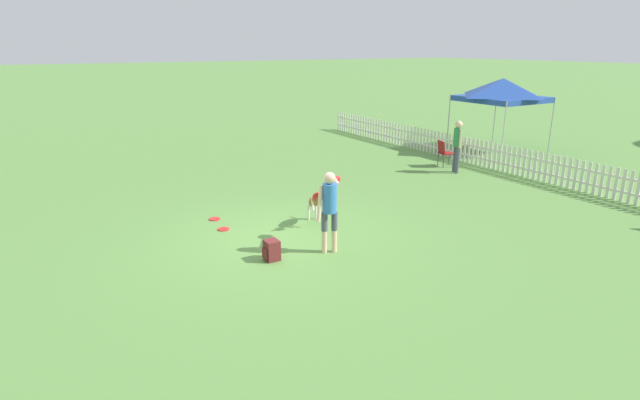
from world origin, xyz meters
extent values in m
plane|color=#5B8C42|center=(0.00, 0.00, 0.00)|extent=(240.00, 240.00, 0.00)
cylinder|color=beige|center=(1.05, 0.43, 0.23)|extent=(0.11, 0.11, 0.46)
cylinder|color=#474C5B|center=(1.05, 0.43, 0.65)|extent=(0.12, 0.12, 0.38)
cylinder|color=beige|center=(1.12, 0.62, 0.23)|extent=(0.11, 0.11, 0.46)
cylinder|color=#474C5B|center=(1.12, 0.62, 0.65)|extent=(0.12, 0.12, 0.38)
cylinder|color=#3372BF|center=(1.08, 0.53, 1.12)|extent=(0.36, 0.36, 0.58)
sphere|color=beige|center=(1.08, 0.53, 1.53)|extent=(0.23, 0.23, 0.23)
cylinder|color=beige|center=(1.06, 0.31, 1.04)|extent=(0.18, 0.21, 0.70)
cylinder|color=beige|center=(0.83, 0.84, 1.35)|extent=(0.66, 0.38, 0.14)
cylinder|color=red|center=(0.52, 0.99, 1.29)|extent=(0.25, 0.25, 0.02)
cylinder|color=red|center=(0.52, 0.99, 1.32)|extent=(0.25, 0.25, 0.02)
cylinder|color=red|center=(0.52, 0.99, 1.35)|extent=(0.25, 0.25, 0.02)
ellipsoid|color=olive|center=(-0.49, 1.10, 0.55)|extent=(0.79, 0.49, 0.54)
ellipsoid|color=silver|center=(-0.49, 1.10, 0.51)|extent=(0.42, 0.27, 0.27)
sphere|color=olive|center=(-0.11, 0.97, 0.76)|extent=(0.15, 0.15, 0.15)
cone|color=olive|center=(-0.05, 0.94, 0.80)|extent=(0.15, 0.12, 0.12)
cylinder|color=red|center=(-0.05, 0.94, 0.80)|extent=(0.22, 0.29, 0.24)
cone|color=olive|center=(-0.12, 1.02, 0.83)|extent=(0.05, 0.05, 0.07)
cone|color=olive|center=(-0.15, 0.93, 0.83)|extent=(0.05, 0.05, 0.07)
cylinder|color=silver|center=(-0.75, 1.30, 0.19)|extent=(0.06, 0.06, 0.38)
cylinder|color=silver|center=(-0.82, 1.13, 0.19)|extent=(0.06, 0.06, 0.38)
cylinder|color=silver|center=(-0.25, 1.10, 0.56)|extent=(0.18, 0.11, 0.30)
cylinder|color=silver|center=(-0.30, 0.95, 0.56)|extent=(0.18, 0.11, 0.30)
cone|color=olive|center=(-0.91, 1.26, 0.42)|extent=(0.34, 0.17, 0.23)
cylinder|color=red|center=(-1.21, -0.84, 0.01)|extent=(0.25, 0.25, 0.02)
cylinder|color=red|center=(-1.97, -0.78, 0.01)|extent=(0.25, 0.25, 0.02)
cube|color=maroon|center=(0.84, -0.62, 0.20)|extent=(0.27, 0.26, 0.40)
cube|color=maroon|center=(0.84, -0.77, 0.16)|extent=(0.19, 0.04, 0.20)
cube|color=silver|center=(0.00, 8.92, 0.27)|extent=(23.24, 0.04, 0.06)
cube|color=silver|center=(0.00, 8.92, 0.64)|extent=(23.24, 0.04, 0.06)
cube|color=silver|center=(-11.52, 8.92, 0.44)|extent=(0.09, 0.02, 0.89)
cube|color=silver|center=(-11.33, 8.92, 0.44)|extent=(0.09, 0.02, 0.89)
cube|color=silver|center=(-11.14, 8.92, 0.44)|extent=(0.09, 0.02, 0.89)
cube|color=silver|center=(-10.95, 8.92, 0.44)|extent=(0.09, 0.02, 0.89)
cube|color=silver|center=(-10.76, 8.92, 0.44)|extent=(0.09, 0.02, 0.89)
cube|color=silver|center=(-10.57, 8.92, 0.44)|extent=(0.09, 0.02, 0.89)
cube|color=silver|center=(-10.38, 8.92, 0.44)|extent=(0.09, 0.02, 0.89)
cube|color=silver|center=(-10.19, 8.92, 0.44)|extent=(0.09, 0.02, 0.89)
cube|color=silver|center=(-10.00, 8.92, 0.44)|extent=(0.09, 0.02, 0.89)
cube|color=silver|center=(-9.81, 8.92, 0.44)|extent=(0.09, 0.02, 0.89)
cube|color=silver|center=(-9.62, 8.92, 0.44)|extent=(0.09, 0.02, 0.89)
cube|color=silver|center=(-9.43, 8.92, 0.44)|extent=(0.09, 0.02, 0.89)
cube|color=silver|center=(-9.24, 8.92, 0.44)|extent=(0.09, 0.02, 0.89)
cube|color=silver|center=(-9.05, 8.92, 0.44)|extent=(0.09, 0.02, 0.89)
cube|color=silver|center=(-8.86, 8.92, 0.44)|extent=(0.09, 0.02, 0.89)
cube|color=silver|center=(-8.67, 8.92, 0.44)|extent=(0.09, 0.02, 0.89)
cube|color=silver|center=(-8.48, 8.92, 0.44)|extent=(0.09, 0.02, 0.89)
cube|color=silver|center=(-8.28, 8.92, 0.44)|extent=(0.09, 0.02, 0.89)
cube|color=silver|center=(-8.09, 8.92, 0.44)|extent=(0.09, 0.02, 0.89)
cube|color=silver|center=(-7.90, 8.92, 0.44)|extent=(0.09, 0.02, 0.89)
cube|color=silver|center=(-7.71, 8.92, 0.44)|extent=(0.09, 0.02, 0.89)
cube|color=silver|center=(-7.52, 8.92, 0.44)|extent=(0.09, 0.02, 0.89)
cube|color=silver|center=(-7.33, 8.92, 0.44)|extent=(0.09, 0.02, 0.89)
cube|color=silver|center=(-7.14, 8.92, 0.44)|extent=(0.09, 0.02, 0.89)
cube|color=silver|center=(-6.95, 8.92, 0.44)|extent=(0.09, 0.02, 0.89)
cube|color=silver|center=(-6.76, 8.92, 0.44)|extent=(0.09, 0.02, 0.89)
cube|color=silver|center=(-6.57, 8.92, 0.44)|extent=(0.09, 0.02, 0.89)
cube|color=silver|center=(-6.38, 8.92, 0.44)|extent=(0.09, 0.02, 0.89)
cube|color=silver|center=(-6.19, 8.92, 0.44)|extent=(0.09, 0.02, 0.89)
cube|color=silver|center=(-6.00, 8.92, 0.44)|extent=(0.09, 0.02, 0.89)
cube|color=silver|center=(-5.81, 8.92, 0.44)|extent=(0.09, 0.02, 0.89)
cube|color=silver|center=(-5.62, 8.92, 0.44)|extent=(0.09, 0.02, 0.89)
cube|color=silver|center=(-5.43, 8.92, 0.44)|extent=(0.09, 0.02, 0.89)
cube|color=silver|center=(-5.24, 8.92, 0.44)|extent=(0.09, 0.02, 0.89)
cube|color=silver|center=(-5.05, 8.92, 0.44)|extent=(0.09, 0.02, 0.89)
cube|color=silver|center=(-4.86, 8.92, 0.44)|extent=(0.09, 0.02, 0.89)
cube|color=silver|center=(-4.67, 8.92, 0.44)|extent=(0.09, 0.02, 0.89)
cube|color=silver|center=(-4.48, 8.92, 0.44)|extent=(0.09, 0.02, 0.89)
cube|color=silver|center=(-4.29, 8.92, 0.44)|extent=(0.09, 0.02, 0.89)
cube|color=silver|center=(-4.09, 8.92, 0.44)|extent=(0.09, 0.02, 0.89)
cube|color=silver|center=(-3.90, 8.92, 0.44)|extent=(0.09, 0.02, 0.89)
cube|color=silver|center=(-3.71, 8.92, 0.44)|extent=(0.09, 0.02, 0.89)
cube|color=silver|center=(-3.52, 8.92, 0.44)|extent=(0.09, 0.02, 0.89)
cube|color=silver|center=(-3.33, 8.92, 0.44)|extent=(0.09, 0.02, 0.89)
cube|color=silver|center=(-3.14, 8.92, 0.44)|extent=(0.09, 0.02, 0.89)
cube|color=silver|center=(-2.95, 8.92, 0.44)|extent=(0.09, 0.02, 0.89)
cube|color=silver|center=(-2.76, 8.92, 0.44)|extent=(0.09, 0.02, 0.89)
cube|color=silver|center=(-2.57, 8.92, 0.44)|extent=(0.09, 0.02, 0.89)
cube|color=silver|center=(-2.38, 8.92, 0.44)|extent=(0.09, 0.02, 0.89)
cube|color=silver|center=(-2.19, 8.92, 0.44)|extent=(0.09, 0.02, 0.89)
cube|color=silver|center=(-2.00, 8.92, 0.44)|extent=(0.09, 0.02, 0.89)
cube|color=silver|center=(-1.81, 8.92, 0.44)|extent=(0.09, 0.02, 0.89)
cube|color=silver|center=(-1.62, 8.92, 0.44)|extent=(0.09, 0.02, 0.89)
cube|color=silver|center=(-1.43, 8.92, 0.44)|extent=(0.09, 0.02, 0.89)
cube|color=silver|center=(-1.24, 8.92, 0.44)|extent=(0.09, 0.02, 0.89)
cube|color=silver|center=(-1.05, 8.92, 0.44)|extent=(0.09, 0.02, 0.89)
cube|color=silver|center=(-0.86, 8.92, 0.44)|extent=(0.09, 0.02, 0.89)
cube|color=silver|center=(-0.67, 8.92, 0.44)|extent=(0.09, 0.02, 0.89)
cube|color=silver|center=(-0.48, 8.92, 0.44)|extent=(0.09, 0.02, 0.89)
cube|color=silver|center=(-0.29, 8.92, 0.44)|extent=(0.09, 0.02, 0.89)
cube|color=silver|center=(-0.10, 8.92, 0.44)|extent=(0.09, 0.02, 0.89)
cube|color=silver|center=(0.10, 8.92, 0.44)|extent=(0.09, 0.02, 0.89)
cube|color=silver|center=(0.29, 8.92, 0.44)|extent=(0.09, 0.02, 0.89)
cube|color=silver|center=(0.48, 8.92, 0.44)|extent=(0.09, 0.02, 0.89)
cube|color=silver|center=(0.67, 8.92, 0.44)|extent=(0.09, 0.02, 0.89)
cube|color=silver|center=(0.86, 8.92, 0.44)|extent=(0.09, 0.02, 0.89)
cube|color=silver|center=(1.05, 8.92, 0.44)|extent=(0.09, 0.02, 0.89)
cube|color=silver|center=(1.24, 8.92, 0.44)|extent=(0.09, 0.02, 0.89)
cube|color=silver|center=(1.43, 8.92, 0.44)|extent=(0.09, 0.02, 0.89)
cube|color=silver|center=(1.62, 8.92, 0.44)|extent=(0.09, 0.02, 0.89)
cube|color=silver|center=(1.81, 8.92, 0.44)|extent=(0.09, 0.02, 0.89)
cube|color=silver|center=(2.00, 8.92, 0.44)|extent=(0.09, 0.02, 0.89)
cube|color=silver|center=(2.19, 8.92, 0.44)|extent=(0.09, 0.02, 0.89)
cube|color=silver|center=(2.38, 8.92, 0.44)|extent=(0.09, 0.02, 0.89)
cube|color=silver|center=(2.57, 8.92, 0.44)|extent=(0.09, 0.02, 0.89)
cylinder|color=#333338|center=(-2.90, 7.98, 0.23)|extent=(0.02, 0.02, 0.46)
cylinder|color=#333338|center=(-3.27, 8.10, 0.23)|extent=(0.02, 0.02, 0.46)
cylinder|color=#333338|center=(-3.02, 7.60, 0.23)|extent=(0.02, 0.02, 0.46)
cylinder|color=#333338|center=(-3.40, 7.72, 0.23)|extent=(0.02, 0.02, 0.46)
cube|color=maroon|center=(-3.15, 7.85, 0.46)|extent=(0.59, 0.59, 0.03)
cube|color=maroon|center=(-3.21, 7.65, 0.67)|extent=(0.47, 0.23, 0.43)
cylinder|color=#B2B2B2|center=(-5.33, 10.04, 1.06)|extent=(0.04, 0.04, 2.12)
cylinder|color=#B2B2B2|center=(-2.67, 10.04, 1.06)|extent=(0.04, 0.04, 2.12)
cylinder|color=#B2B2B2|center=(-5.33, 12.69, 1.06)|extent=(0.04, 0.04, 2.12)
cylinder|color=#B2B2B2|center=(-2.67, 12.69, 1.06)|extent=(0.04, 0.04, 2.12)
cube|color=#23479E|center=(-4.00, 11.37, 2.02)|extent=(2.66, 2.66, 0.20)
pyramid|color=#23479E|center=(-4.00, 11.37, 2.45)|extent=(2.66, 2.66, 0.66)
cylinder|color=#474C5B|center=(-2.27, 7.46, 0.43)|extent=(0.11, 0.11, 0.86)
cylinder|color=#474C5B|center=(-2.44, 7.52, 0.43)|extent=(0.11, 0.11, 0.86)
cylinder|color=#2D8447|center=(-2.35, 7.49, 1.15)|extent=(0.27, 0.27, 0.59)
sphere|color=beige|center=(-2.35, 7.49, 1.56)|extent=(0.24, 0.24, 0.24)
cylinder|color=beige|center=(-2.19, 7.44, 1.14)|extent=(0.08, 0.08, 0.61)
cylinder|color=beige|center=(-2.52, 7.54, 1.14)|extent=(0.08, 0.08, 0.61)
camera|label=1|loc=(8.89, -4.37, 3.95)|focal=28.00mm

